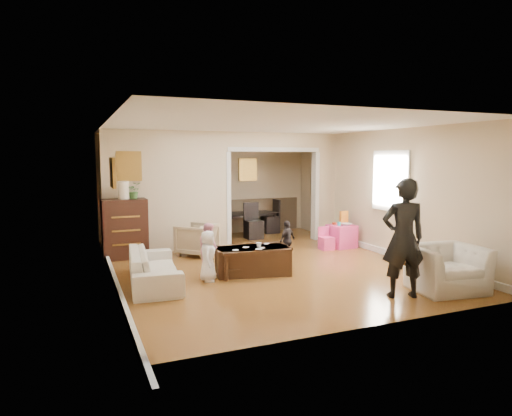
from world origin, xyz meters
name	(u,v)px	position (x,y,z in m)	size (l,w,h in m)	color
floor	(260,263)	(0.00, 0.00, 0.00)	(7.00, 7.00, 0.00)	#9C6328
partition_left	(169,191)	(-1.38, 1.80, 1.30)	(2.75, 0.18, 2.60)	beige
partition_right	(324,187)	(2.48, 1.80, 1.30)	(0.55, 0.18, 2.60)	beige
partition_header	(273,140)	(1.10, 1.80, 2.42)	(2.22, 0.18, 0.35)	beige
window_pane	(391,181)	(2.73, -0.40, 1.55)	(0.03, 0.95, 1.10)	white
framed_art_partition	(129,166)	(-2.20, 1.70, 1.85)	(0.45, 0.03, 0.55)	brown
framed_art_sofa_wall	(113,173)	(-2.71, -0.60, 1.80)	(0.03, 0.55, 0.40)	brown
framed_art_alcove	(248,170)	(1.10, 3.44, 1.70)	(0.45, 0.03, 0.55)	brown
sofa	(154,267)	(-2.13, -0.66, 0.27)	(1.88, 0.74, 0.55)	beige
armchair_back	(197,239)	(-0.94, 1.17, 0.33)	(0.70, 0.72, 0.66)	#C9B08B
armchair_front	(445,268)	(1.93, -2.70, 0.34)	(1.06, 0.92, 0.69)	beige
dresser	(125,229)	(-2.35, 1.44, 0.60)	(0.87, 0.49, 1.20)	black
table_lamp	(124,190)	(-2.35, 1.44, 1.38)	(0.22, 0.22, 0.36)	#F3E5C6
potted_plant	(134,191)	(-2.15, 1.44, 1.36)	(0.30, 0.26, 0.33)	#4A7C37
coffee_table	(253,260)	(-0.43, -0.68, 0.24)	(1.26, 0.63, 0.47)	#3B2213
coffee_cup	(259,245)	(-0.33, -0.73, 0.51)	(0.09, 0.09, 0.08)	silver
play_table	(341,236)	(2.30, 0.70, 0.25)	(0.53, 0.53, 0.51)	#E73C8C
cereal_box	(344,218)	(2.42, 0.80, 0.66)	(0.20, 0.07, 0.30)	yellow
cyan_cup	(339,224)	(2.20, 0.65, 0.55)	(0.08, 0.08, 0.08)	#24A5B8
toy_block	(334,223)	(2.18, 0.82, 0.53)	(0.08, 0.06, 0.05)	red
play_bowl	(347,224)	(2.35, 0.58, 0.54)	(0.23, 0.23, 0.06)	silver
dining_table	(244,224)	(0.86, 3.09, 0.29)	(1.64, 0.92, 0.58)	black
adult_person	(403,238)	(1.10, -2.72, 0.87)	(0.63, 0.42, 1.74)	black
child_kneel_a	(208,256)	(-1.28, -0.83, 0.42)	(0.41, 0.27, 0.84)	white
child_kneel_b	(209,248)	(-1.13, -0.38, 0.45)	(0.44, 0.34, 0.90)	pink
child_toddler	(287,240)	(0.62, 0.07, 0.39)	(0.46, 0.19, 0.78)	black
craft_papers	(253,248)	(-0.43, -0.71, 0.47)	(0.83, 0.52, 0.00)	white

